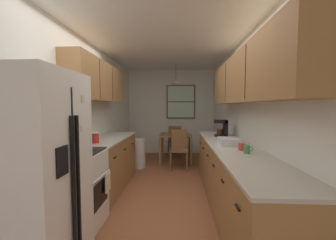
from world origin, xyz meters
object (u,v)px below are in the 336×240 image
Objects in this scene: coffee_maker at (223,128)px; table_serving_bowl at (175,134)px; mug_spare at (247,149)px; dish_rack at (229,142)px; refrigerator at (34,176)px; dining_table at (176,139)px; trash_bin at (139,153)px; stove_range at (74,189)px; dining_chair_near at (179,147)px; dining_chair_far at (175,139)px; microwave_over_range at (61,87)px; mug_by_coffeemaker at (242,147)px; storage_canister at (95,138)px.

table_serving_bowl is (-0.90, 1.45, -0.30)m from coffee_maker.
dish_rack reaches higher than mug_spare.
refrigerator reaches higher than mug_spare.
dining_table reaches higher than trash_bin.
dish_rack is at bearing -70.91° from table_serving_bowl.
refrigerator is 3.85m from table_serving_bowl.
table_serving_bowl is (1.15, 2.96, 0.28)m from stove_range.
mug_spare is at bearing -71.38° from dining_chair_near.
dining_chair_far is 3.66m from mug_spare.
microwave_over_range is 0.69× the size of dining_chair_near.
mug_by_coffeemaker is 0.36m from dish_rack.
trash_bin is at bearing 80.51° from storage_canister.
dish_rack is at bearing -71.69° from dining_table.
refrigerator is at bearing -106.78° from table_serving_bowl.
refrigerator reaches higher than dining_chair_near.
stove_range is 3.65× the size of coffee_maker.
coffee_maker is 1.67× the size of table_serving_bowl.
dining_table is 0.59m from dining_chair_far.
storage_canister is 1.96m from dish_rack.
refrigerator is 5.77× the size of coffee_maker.
dining_table is at bearing 69.05° from stove_range.
storage_canister is 2.13m from mug_spare.
stove_range is 2.11m from mug_by_coffeemaker.
dish_rack reaches higher than dining_chair_near.
trash_bin is (0.41, 2.47, -1.33)m from microwave_over_range.
refrigerator is 14.11× the size of mug_by_coffeemaker.
dining_chair_far is at bearing 104.96° from mug_by_coffeemaker.
storage_canister reaches higher than trash_bin.
dining_chair_near and dining_chair_far have the same top height.
mug_by_coffeemaker is 2.84m from table_serving_bowl.
dining_table is 2.56m from dish_rack.
table_serving_bowl is (1.26, 2.96, -0.92)m from microwave_over_range.
mug_by_coffeemaker is at bearing 26.41° from refrigerator.
dining_table is at bearing 63.65° from storage_canister.
coffee_maker reaches higher than dining_chair_far.
stove_range is 3.19m from table_serving_bowl.
table_serving_bowl is at bearing 73.22° from refrigerator.
coffee_maker is 1.42m from mug_spare.
table_serving_bowl is at bearing 107.29° from mug_spare.
coffee_maker is 2.76× the size of mug_spare.
dining_table is at bearing 67.21° from microwave_over_range.
table_serving_bowl is (-0.81, 2.34, -0.19)m from dish_rack.
trash_bin is at bearing 131.98° from dish_rack.
dining_table is 3.09m from mug_spare.
dining_chair_far is 5.46× the size of storage_canister.
dining_table is 2.92m from mug_by_coffeemaker.
mug_spare reaches higher than table_serving_bowl.
mug_by_coffeemaker is (0.79, -2.18, 0.44)m from dining_chair_near.
stove_range reaches higher than trash_bin.
table_serving_bowl is at bearing 108.20° from mug_by_coffeemaker.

